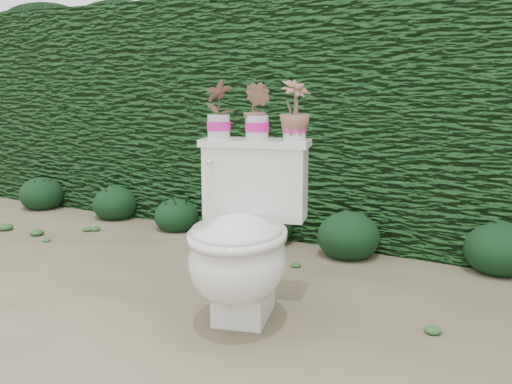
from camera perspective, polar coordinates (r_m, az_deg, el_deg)
The scene contains 12 objects.
ground at distance 2.79m, azimuth -3.37°, elevation -10.81°, with size 60.00×60.00×0.00m, color gray.
hedge at distance 4.04m, azimuth 8.93°, elevation 7.52°, with size 8.00×1.00×1.60m, color #1D521B.
toilet at distance 2.48m, azimuth -1.35°, elevation -4.98°, with size 0.62×0.78×0.78m.
potted_plant_left at distance 2.66m, azimuth -3.77°, elevation 8.08°, with size 0.13×0.09×0.25m, color #27641F.
potted_plant_center at distance 2.62m, azimuth 0.10°, elevation 7.93°, with size 0.13×0.11×0.24m, color #27641F.
potted_plant_right at distance 2.58m, azimuth 3.89°, elevation 8.00°, with size 0.14×0.14×0.25m, color #27641F.
liriope_clump_0 at distance 5.05m, azimuth -20.65°, elevation 0.10°, with size 0.36×0.36×0.29m, color #133617.
liriope_clump_1 at distance 4.52m, azimuth -13.91°, elevation -0.80°, with size 0.34×0.34×0.27m, color #133617.
liriope_clump_2 at distance 4.08m, azimuth -7.99°, elevation -2.01°, with size 0.31×0.31×0.25m, color #133617.
liriope_clump_3 at distance 3.72m, azimuth 0.90°, elevation -2.74°, with size 0.38×0.38×0.31m, color #133617.
liriope_clump_4 at distance 3.47m, azimuth 9.24°, elevation -3.95°, with size 0.38×0.38×0.30m, color #133617.
liriope_clump_5 at distance 3.43m, azimuth 23.25°, elevation -4.84°, with size 0.39×0.39×0.31m, color #133617.
Camera 1 is at (1.41, -2.18, 1.04)m, focal length 40.00 mm.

